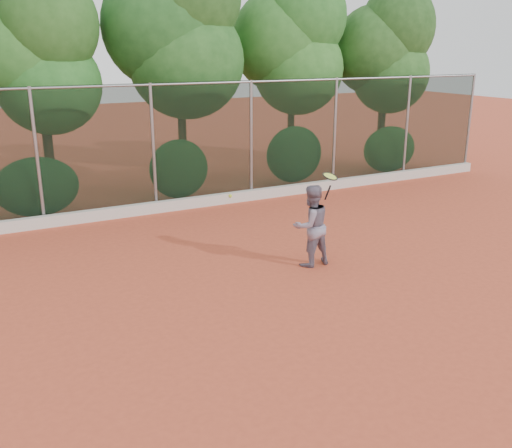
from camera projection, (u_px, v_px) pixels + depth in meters
name	position (u px, v px, depth m)	size (l,w,h in m)	color
ground	(282.00, 306.00, 10.11)	(80.00, 80.00, 0.00)	#C0492D
concrete_curb	(158.00, 207.00, 15.83)	(24.00, 0.20, 0.30)	beige
tennis_player	(311.00, 226.00, 11.78)	(0.84, 0.65, 1.72)	slate
chainlink_fence	(153.00, 145.00, 15.48)	(24.09, 0.09, 3.50)	black
foliage_backdrop	(108.00, 47.00, 16.15)	(23.70, 3.63, 7.55)	#49301C
tennis_racket	(330.00, 178.00, 11.47)	(0.42, 0.41, 0.58)	black
tennis_ball_in_flight	(230.00, 196.00, 11.00)	(0.07, 0.07, 0.07)	#ABCA2E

